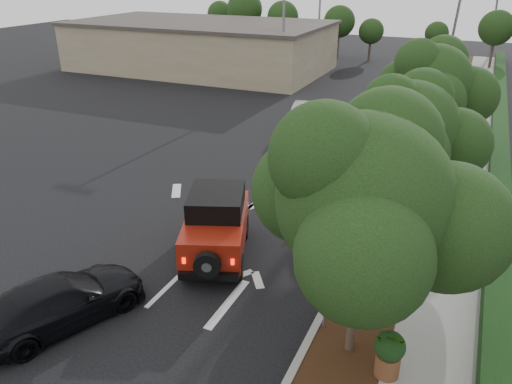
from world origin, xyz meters
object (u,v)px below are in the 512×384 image
Objects in this scene: silver_suv_ahead at (347,181)px; black_suv_oncoming at (60,301)px; speed_hump_sign at (326,286)px; red_jeep at (217,223)px.

silver_suv_ahead reaches higher than black_suv_oncoming.
speed_hump_sign is at bearing -137.03° from black_suv_oncoming.
red_jeep reaches higher than black_suv_oncoming.
red_jeep is 5.27m from black_suv_oncoming.
red_jeep is 0.90× the size of silver_suv_ahead.
silver_suv_ahead is (2.77, 6.06, -0.41)m from red_jeep.
speed_hump_sign is at bearing -49.75° from red_jeep.
silver_suv_ahead is 11.92m from black_suv_oncoming.
silver_suv_ahead is at bearing 100.01° from speed_hump_sign.
speed_hump_sign is at bearing -90.57° from silver_suv_ahead.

